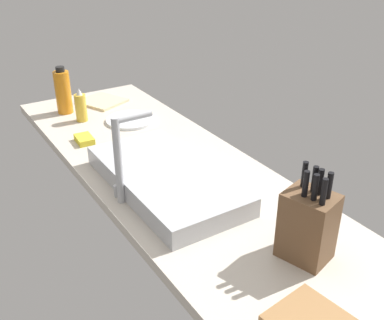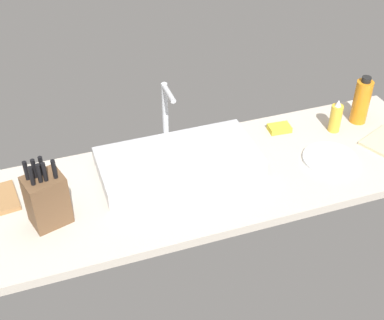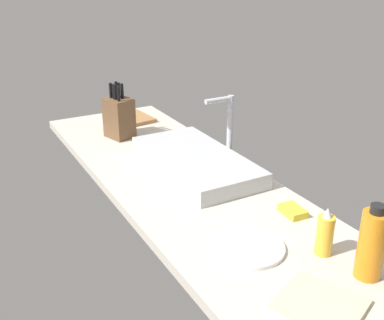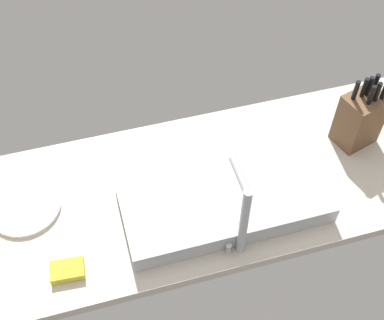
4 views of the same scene
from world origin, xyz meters
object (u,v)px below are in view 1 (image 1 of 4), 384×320
(faucet, at_px, (121,154))
(dinner_plate, at_px, (130,120))
(dish_towel, at_px, (102,101))
(soap_bottle, at_px, (81,107))
(knife_block, at_px, (308,225))
(dish_sponge, at_px, (84,139))
(water_bottle, at_px, (63,92))
(sink_basin, at_px, (165,179))

(faucet, xyz_separation_m, dinner_plate, (0.56, -0.29, -0.15))
(faucet, relative_size, dish_towel, 1.45)
(faucet, relative_size, soap_bottle, 1.91)
(knife_block, xyz_separation_m, dinner_plate, (1.05, -0.01, -0.09))
(knife_block, distance_m, dish_sponge, 0.99)
(dish_towel, bearing_deg, water_bottle, 98.95)
(sink_basin, height_order, water_bottle, water_bottle)
(water_bottle, bearing_deg, sink_basin, -176.13)
(sink_basin, xyz_separation_m, soap_bottle, (0.68, 0.03, 0.03))
(water_bottle, bearing_deg, dish_sponge, 173.01)
(faucet, bearing_deg, dinner_plate, -27.28)
(sink_basin, relative_size, dinner_plate, 2.81)
(faucet, distance_m, dinner_plate, 0.65)
(soap_bottle, height_order, dinner_plate, soap_bottle)
(faucet, distance_m, dish_sponge, 0.49)
(sink_basin, distance_m, soap_bottle, 0.68)
(knife_block, bearing_deg, dish_sponge, -2.71)
(knife_block, bearing_deg, sink_basin, -1.14)
(sink_basin, distance_m, dish_towel, 0.86)
(soap_bottle, height_order, dish_sponge, soap_bottle)
(sink_basin, relative_size, water_bottle, 2.82)
(soap_bottle, bearing_deg, dish_sponge, 161.70)
(faucet, relative_size, knife_block, 1.10)
(faucet, height_order, dish_sponge, faucet)
(soap_bottle, bearing_deg, sink_basin, -177.74)
(faucet, distance_m, water_bottle, 0.82)
(knife_block, xyz_separation_m, dish_towel, (1.33, -0.00, -0.09))
(faucet, bearing_deg, sink_basin, -90.31)
(sink_basin, height_order, faucet, faucet)
(knife_block, relative_size, soap_bottle, 1.74)
(soap_bottle, relative_size, water_bottle, 0.69)
(dinner_plate, height_order, dish_sponge, dish_sponge)
(soap_bottle, distance_m, dish_sponge, 0.23)
(sink_basin, relative_size, faucet, 2.13)
(sink_basin, xyz_separation_m, knife_block, (-0.49, -0.13, 0.07))
(faucet, distance_m, knife_block, 0.57)
(dish_sponge, bearing_deg, soap_bottle, -18.30)
(water_bottle, bearing_deg, dish_towel, -81.05)
(water_bottle, bearing_deg, dinner_plate, -141.25)
(faucet, height_order, water_bottle, faucet)
(sink_basin, relative_size, knife_block, 2.34)
(dinner_plate, xyz_separation_m, dish_towel, (0.28, 0.01, 0.00))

